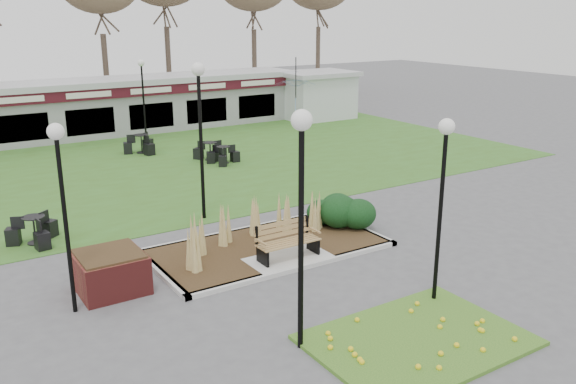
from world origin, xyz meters
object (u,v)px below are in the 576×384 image
park_bench (287,240)px  lamp_post_far_right (142,82)px  food_pavilion (82,108)px  service_hut (317,94)px  bistro_set_b (224,158)px  bistro_set_d (142,147)px  lamp_post_near_right (301,179)px  lamp_post_near_left (443,171)px  bistro_set_a (35,234)px  lamp_post_mid_left (61,178)px  bistro_set_c (210,154)px  brick_planter (110,272)px  lamp_post_mid_right (200,107)px  patio_umbrella (296,97)px

park_bench → lamp_post_far_right: (2.28, 16.75, 2.37)m
food_pavilion → service_hut: food_pavilion is taller
bistro_set_b → bistro_set_d: 4.45m
lamp_post_near_right → park_bench: bearing=61.1°
park_bench → lamp_post_near_left: (1.57, -3.75, 2.46)m
bistro_set_a → lamp_post_mid_left: bearing=-91.3°
lamp_post_far_right → bistro_set_a: size_ratio=2.74×
lamp_post_mid_left → bistro_set_b: bearing=49.3°
park_bench → bistro_set_c: size_ratio=1.14×
lamp_post_far_right → bistro_set_a: lamp_post_far_right is taller
food_pavilion → bistro_set_a: 15.82m
brick_planter → bistro_set_a: (-0.90, 4.11, -0.19)m
park_bench → lamp_post_mid_right: lamp_post_mid_right is taller
lamp_post_near_right → bistro_set_c: (5.29, 15.04, -3.12)m
brick_planter → lamp_post_near_left: 7.90m
park_bench → lamp_post_mid_right: 5.24m
bistro_set_b → bistro_set_a: bearing=-147.5°
brick_planter → lamp_post_far_right: 17.52m
bistro_set_a → bistro_set_d: 11.41m
service_hut → patio_umbrella: service_hut is taller
lamp_post_near_right → bistro_set_a: size_ratio=3.16×
bistro_set_b → lamp_post_mid_left: bearing=-130.7°
bistro_set_d → patio_umbrella: 9.61m
bistro_set_b → patio_umbrella: patio_umbrella is taller
lamp_post_mid_right → food_pavilion: bearing=88.7°
lamp_post_near_right → bistro_set_b: size_ratio=3.34×
service_hut → bistro_set_d: bearing=-164.2°
food_pavilion → lamp_post_far_right: size_ratio=6.07×
lamp_post_near_left → lamp_post_far_right: lamp_post_near_left is taller
lamp_post_mid_left → bistro_set_d: lamp_post_mid_left is taller
food_pavilion → lamp_post_near_right: size_ratio=5.26×
food_pavilion → bistro_set_c: food_pavilion is taller
bistro_set_d → food_pavilion: bearing=102.1°
service_hut → bistro_set_c: size_ratio=2.96×
lamp_post_near_left → bistro_set_a: (-6.86, 8.61, -2.76)m
food_pavilion → bistro_set_d: (1.17, -5.45, -1.17)m
lamp_post_far_right → service_hut: bearing=5.1°
brick_planter → patio_umbrella: 21.15m
lamp_post_mid_left → lamp_post_near_right: bearing=-49.4°
lamp_post_far_right → park_bench: bearing=-97.8°
service_hut → bistro_set_c: 12.20m
service_hut → park_bench: bearing=-127.3°
lamp_post_near_left → lamp_post_near_right: lamp_post_near_right is taller
lamp_post_mid_left → lamp_post_far_right: size_ratio=1.03×
lamp_post_mid_left → lamp_post_near_left: bearing=-29.2°
lamp_post_mid_left → lamp_post_far_right: 18.30m
lamp_post_near_left → bistro_set_d: (-0.39, 18.01, -2.74)m
lamp_post_mid_right → bistro_set_a: lamp_post_mid_right is taller
lamp_post_near_left → food_pavilion: bearing=93.8°
bistro_set_b → bistro_set_c: size_ratio=0.94×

